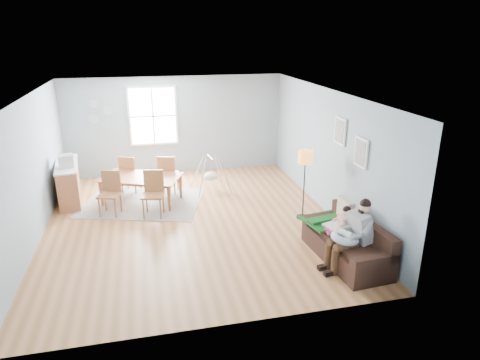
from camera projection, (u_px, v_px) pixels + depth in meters
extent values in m
cube|color=#9E6738|center=(193.00, 223.00, 9.15)|extent=(8.40, 9.40, 0.08)
cube|color=silver|center=(187.00, 78.00, 8.14)|extent=(8.40, 9.40, 0.60)
cube|color=#8DA7B9|center=(172.00, 118.00, 12.97)|extent=(8.40, 0.08, 3.90)
cube|color=#8DA7B9|center=(243.00, 288.00, 4.41)|extent=(8.40, 0.08, 3.90)
cube|color=#8DA7B9|center=(376.00, 149.00, 9.57)|extent=(0.08, 9.40, 3.90)
cube|color=white|center=(153.00, 116.00, 11.65)|extent=(1.32, 0.06, 1.62)
cube|color=white|center=(153.00, 116.00, 11.63)|extent=(1.20, 0.02, 1.50)
cube|color=white|center=(153.00, 116.00, 11.62)|extent=(1.20, 0.03, 0.04)
cube|color=white|center=(153.00, 116.00, 11.62)|extent=(0.04, 0.03, 1.50)
cube|color=white|center=(361.00, 152.00, 7.81)|extent=(0.04, 0.44, 0.54)
cube|color=slate|center=(360.00, 153.00, 7.80)|extent=(0.01, 0.36, 0.46)
cube|color=white|center=(340.00, 131.00, 8.57)|extent=(0.04, 0.44, 0.54)
cube|color=slate|center=(339.00, 131.00, 8.56)|extent=(0.01, 0.36, 0.46)
cylinder|color=#899EA4|center=(94.00, 103.00, 11.20)|extent=(0.24, 0.02, 0.24)
cylinder|color=#899EA4|center=(108.00, 110.00, 11.34)|extent=(0.26, 0.02, 0.26)
cylinder|color=#899EA4|center=(94.00, 118.00, 11.33)|extent=(0.28, 0.02, 0.28)
cube|color=black|center=(345.00, 250.00, 7.57)|extent=(0.96, 1.93, 0.37)
cube|color=black|center=(363.00, 228.00, 7.54)|extent=(0.33, 1.88, 0.38)
cube|color=black|center=(375.00, 260.00, 6.72)|extent=(0.81, 0.24, 0.14)
cube|color=black|center=(323.00, 217.00, 8.25)|extent=(0.81, 0.24, 0.14)
cube|color=#155F29|center=(328.00, 220.00, 8.03)|extent=(0.99, 0.88, 0.04)
cube|color=#B9AC8D|center=(345.00, 211.00, 7.92)|extent=(0.13, 0.46, 0.46)
cube|color=gray|center=(360.00, 227.00, 7.18)|extent=(0.37, 0.44, 0.54)
sphere|color=#DBAA86|center=(365.00, 207.00, 7.08)|extent=(0.20, 0.20, 0.20)
sphere|color=black|center=(365.00, 204.00, 7.06)|extent=(0.19, 0.19, 0.19)
cylinder|color=#342313|center=(346.00, 246.00, 7.06)|extent=(0.44, 0.20, 0.15)
cylinder|color=#342313|center=(339.00, 241.00, 7.24)|extent=(0.44, 0.20, 0.15)
cylinder|color=#342313|center=(335.00, 262.00, 7.08)|extent=(0.12, 0.12, 0.46)
cylinder|color=#342313|center=(328.00, 256.00, 7.25)|extent=(0.12, 0.12, 0.46)
cube|color=black|center=(330.00, 273.00, 7.12)|extent=(0.23, 0.12, 0.08)
cube|color=black|center=(324.00, 267.00, 7.29)|extent=(0.23, 0.12, 0.08)
torus|color=silver|center=(345.00, 238.00, 7.14)|extent=(0.53, 0.52, 0.19)
cylinder|color=white|center=(345.00, 234.00, 7.12)|extent=(0.22, 0.29, 0.11)
sphere|color=#DBAA86|center=(339.00, 229.00, 7.23)|extent=(0.10, 0.10, 0.10)
cube|color=white|center=(344.00, 223.00, 7.59)|extent=(0.21, 0.24, 0.32)
sphere|color=#DBAA86|center=(347.00, 211.00, 7.53)|extent=(0.15, 0.15, 0.15)
sphere|color=black|center=(347.00, 210.00, 7.52)|extent=(0.15, 0.15, 0.15)
cylinder|color=#D0326B|center=(334.00, 233.00, 7.53)|extent=(0.27, 0.09, 0.08)
cylinder|color=#D0326B|center=(331.00, 230.00, 7.65)|extent=(0.27, 0.09, 0.08)
cylinder|color=#D0326B|center=(327.00, 241.00, 7.56)|extent=(0.07, 0.07, 0.27)
cylinder|color=#D0326B|center=(324.00, 238.00, 7.67)|extent=(0.07, 0.07, 0.27)
cylinder|color=black|center=(302.00, 217.00, 9.31)|extent=(0.27, 0.27, 0.03)
cylinder|color=black|center=(304.00, 189.00, 9.10)|extent=(0.03, 0.03, 1.33)
cylinder|color=orange|center=(306.00, 157.00, 8.86)|extent=(0.30, 0.30, 0.27)
cube|color=silver|center=(339.00, 238.00, 7.79)|extent=(0.60, 0.56, 0.54)
cube|color=black|center=(330.00, 241.00, 7.69)|extent=(0.14, 0.36, 0.43)
cube|color=#9E9990|center=(142.00, 202.00, 10.13)|extent=(3.17, 2.74, 0.01)
imported|color=#9A5532|center=(141.00, 190.00, 10.03)|extent=(2.06, 1.64, 0.64)
cube|color=olive|center=(109.00, 195.00, 9.30)|extent=(0.55, 0.55, 0.04)
cube|color=olive|center=(111.00, 181.00, 9.40)|extent=(0.41, 0.16, 0.48)
cylinder|color=olive|center=(99.00, 208.00, 9.23)|extent=(0.04, 0.04, 0.47)
cylinder|color=olive|center=(115.00, 208.00, 9.20)|extent=(0.04, 0.04, 0.47)
cylinder|color=olive|center=(105.00, 202.00, 9.56)|extent=(0.04, 0.04, 0.47)
cylinder|color=olive|center=(121.00, 202.00, 9.53)|extent=(0.04, 0.04, 0.47)
cube|color=olive|center=(153.00, 195.00, 9.23)|extent=(0.54, 0.54, 0.04)
cube|color=olive|center=(154.00, 181.00, 9.34)|extent=(0.43, 0.13, 0.50)
cylinder|color=olive|center=(143.00, 209.00, 9.14)|extent=(0.04, 0.04, 0.49)
cylinder|color=olive|center=(161.00, 209.00, 9.14)|extent=(0.04, 0.04, 0.49)
cylinder|color=olive|center=(147.00, 203.00, 9.48)|extent=(0.04, 0.04, 0.49)
cylinder|color=olive|center=(163.00, 203.00, 9.49)|extent=(0.04, 0.04, 0.49)
cube|color=olive|center=(131.00, 174.00, 10.72)|extent=(0.56, 0.56, 0.04)
cube|color=olive|center=(127.00, 166.00, 10.46)|extent=(0.39, 0.19, 0.47)
cylinder|color=olive|center=(141.00, 180.00, 10.93)|extent=(0.04, 0.04, 0.46)
cylinder|color=olive|center=(128.00, 180.00, 10.99)|extent=(0.04, 0.04, 0.46)
cylinder|color=olive|center=(135.00, 185.00, 10.61)|extent=(0.04, 0.04, 0.46)
cylinder|color=olive|center=(122.00, 184.00, 10.66)|extent=(0.04, 0.04, 0.46)
cube|color=olive|center=(169.00, 174.00, 10.65)|extent=(0.56, 0.56, 0.04)
cube|color=olive|center=(166.00, 166.00, 10.38)|extent=(0.41, 0.17, 0.48)
cylinder|color=olive|center=(178.00, 181.00, 10.89)|extent=(0.04, 0.04, 0.47)
cylinder|color=olive|center=(164.00, 180.00, 10.91)|extent=(0.04, 0.04, 0.47)
cylinder|color=olive|center=(175.00, 186.00, 10.55)|extent=(0.04, 0.04, 0.47)
cylinder|color=olive|center=(160.00, 185.00, 10.58)|extent=(0.04, 0.04, 0.47)
cube|color=#9A5532|center=(69.00, 183.00, 10.13)|extent=(0.64, 1.65, 0.90)
cube|color=silver|center=(66.00, 164.00, 9.97)|extent=(0.67, 1.69, 0.04)
cube|color=#BBBBC1|center=(66.00, 161.00, 9.65)|extent=(0.37, 0.36, 0.29)
cube|color=black|center=(59.00, 162.00, 9.59)|extent=(0.07, 0.24, 0.21)
cylinder|color=#BBBBC1|center=(210.00, 157.00, 10.60)|extent=(0.09, 0.50, 0.04)
ellipsoid|color=beige|center=(211.00, 176.00, 10.77)|extent=(0.36, 0.36, 0.22)
cylinder|color=#BBBBC1|center=(211.00, 167.00, 10.69)|extent=(0.01, 0.01, 0.40)
cylinder|color=#BBBBC1|center=(203.00, 178.00, 10.41)|extent=(0.28, 0.35, 0.88)
cylinder|color=#BBBBC1|center=(225.00, 176.00, 10.58)|extent=(0.34, 0.30, 0.88)
cylinder|color=#BBBBC1|center=(197.00, 171.00, 10.91)|extent=(0.34, 0.30, 0.88)
cylinder|color=#BBBBC1|center=(218.00, 169.00, 11.09)|extent=(0.28, 0.35, 0.88)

